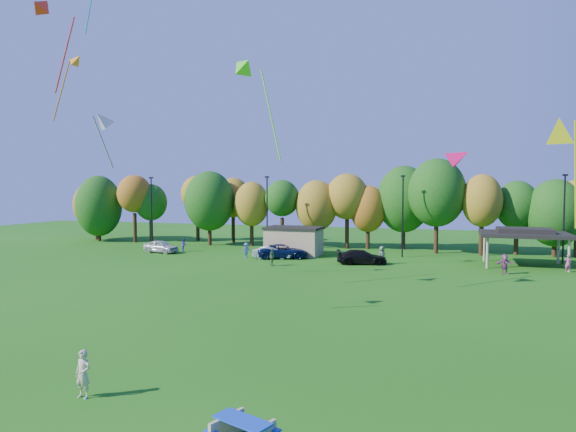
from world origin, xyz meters
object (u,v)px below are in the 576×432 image
(picnic_table, at_px, (243,430))
(car_d, at_px, (362,257))
(kite_flyer, at_px, (83,374))
(car_a, at_px, (161,246))
(car_c, at_px, (283,251))
(car_b, at_px, (272,252))

(picnic_table, height_order, car_d, car_d)
(picnic_table, distance_m, kite_flyer, 7.10)
(car_a, relative_size, car_c, 0.80)
(picnic_table, xyz_separation_m, car_c, (-11.71, 38.95, 0.31))
(car_b, height_order, car_d, car_d)
(kite_flyer, bearing_deg, car_b, 103.88)
(car_a, distance_m, car_d, 24.28)
(picnic_table, height_order, car_b, car_b)
(car_b, bearing_deg, picnic_table, -173.99)
(kite_flyer, distance_m, car_b, 37.36)
(car_b, bearing_deg, car_c, -70.90)
(kite_flyer, height_order, car_c, kite_flyer)
(kite_flyer, xyz_separation_m, car_d, (4.17, 35.96, -0.17))
(kite_flyer, bearing_deg, car_c, 102.15)
(picnic_table, relative_size, car_a, 0.50)
(car_a, height_order, car_c, car_c)
(car_c, bearing_deg, car_a, 70.98)
(car_a, bearing_deg, kite_flyer, -141.65)
(picnic_table, height_order, car_a, car_a)
(picnic_table, relative_size, car_d, 0.45)
(car_b, relative_size, car_d, 0.82)
(picnic_table, bearing_deg, car_c, 126.47)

